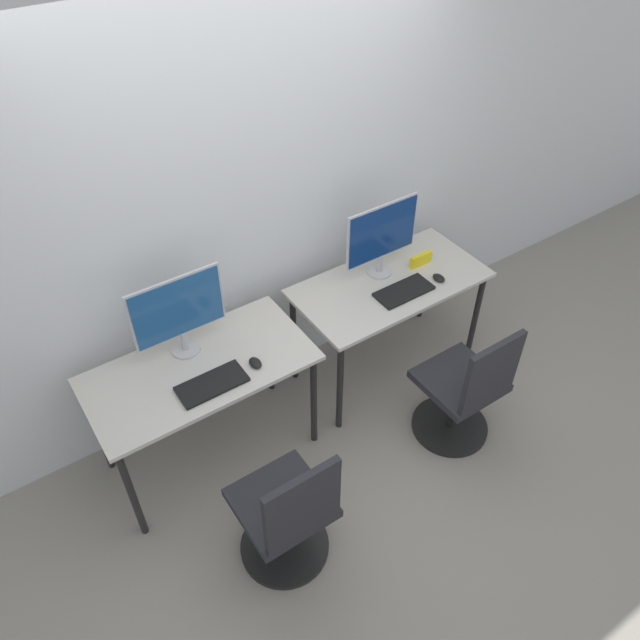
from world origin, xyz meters
The scene contains 13 objects.
ground_plane centered at (0.00, 0.00, 0.00)m, with size 20.00×20.00×0.00m, color gray.
wall_back centered at (0.00, 0.75, 1.40)m, with size 12.00×0.05×2.80m.
desk_left centered at (-0.66, 0.31, 0.67)m, with size 1.23×0.62×0.76m.
monitor_left centered at (-0.66, 0.47, 1.04)m, with size 0.52×0.16×0.49m.
keyboard_left centered at (-0.66, 0.16, 0.77)m, with size 0.37×0.17×0.02m.
mouse_left centered at (-0.40, 0.16, 0.77)m, with size 0.06×0.09×0.03m.
office_chair_left centered at (-0.63, -0.52, 0.37)m, with size 0.48×0.48×0.91m.
desk_right centered at (0.66, 0.31, 0.67)m, with size 1.23×0.62×0.76m.
monitor_right centered at (0.66, 0.43, 1.04)m, with size 0.52×0.16×0.49m.
keyboard_right centered at (0.66, 0.18, 0.77)m, with size 0.37×0.17×0.02m.
mouse_right centered at (0.92, 0.16, 0.77)m, with size 0.06×0.09×0.03m.
office_chair_right centered at (0.67, -0.41, 0.37)m, with size 0.48×0.48×0.91m.
placard_right centered at (0.93, 0.34, 0.80)m, with size 0.16×0.03×0.08m.
Camera 1 is at (-1.41, -1.96, 3.19)m, focal length 35.00 mm.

